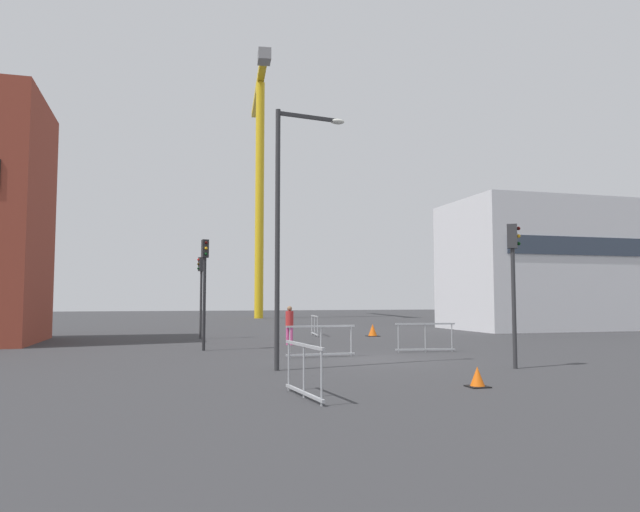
{
  "coord_description": "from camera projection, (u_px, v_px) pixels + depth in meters",
  "views": [
    {
      "loc": [
        -6.67,
        -18.07,
        1.99
      ],
      "look_at": [
        0.0,
        6.28,
        3.84
      ],
      "focal_mm": 32.75,
      "sensor_mm": 36.0,
      "label": 1
    }
  ],
  "objects": [
    {
      "name": "construction_crane",
      "position": [
        260.0,
        156.0,
        60.78
      ],
      "size": [
        2.87,
        18.71,
        25.48
      ],
      "color": "gold",
      "rests_on": "ground"
    },
    {
      "name": "traffic_cone_striped",
      "position": [
        477.0,
        378.0,
        13.13
      ],
      "size": [
        0.46,
        0.46,
        0.46
      ],
      "color": "black",
      "rests_on": "ground"
    },
    {
      "name": "safety_barrier_rear",
      "position": [
        321.0,
        341.0,
        19.85
      ],
      "size": [
        2.45,
        0.16,
        1.08
      ],
      "color": "#B2B5BA",
      "rests_on": "ground"
    },
    {
      "name": "office_block",
      "position": [
        541.0,
        266.0,
        38.55
      ],
      "size": [
        11.75,
        7.59,
        8.3
      ],
      "color": "silver",
      "rests_on": "ground"
    },
    {
      "name": "safety_barrier_front",
      "position": [
        315.0,
        325.0,
        31.33
      ],
      "size": [
        0.36,
        2.48,
        1.08
      ],
      "color": "#B2B5BA",
      "rests_on": "ground"
    },
    {
      "name": "safety_barrier_left_run",
      "position": [
        425.0,
        337.0,
        21.77
      ],
      "size": [
        2.28,
        0.38,
        1.08
      ],
      "color": "#9EA0A5",
      "rests_on": "ground"
    },
    {
      "name": "streetlamp_tall",
      "position": [
        287.0,
        214.0,
        16.59
      ],
      "size": [
        2.14,
        0.46,
        7.4
      ],
      "color": "#2D2D30",
      "rests_on": "ground"
    },
    {
      "name": "pedestrian_walking",
      "position": [
        290.0,
        322.0,
        25.18
      ],
      "size": [
        0.34,
        0.34,
        1.67
      ],
      "color": "#D14C8C",
      "rests_on": "ground"
    },
    {
      "name": "traffic_cone_orange",
      "position": [
        373.0,
        331.0,
        30.85
      ],
      "size": [
        0.64,
        0.64,
        0.64
      ],
      "color": "black",
      "rests_on": "ground"
    },
    {
      "name": "safety_barrier_mid_span",
      "position": [
        304.0,
        370.0,
        11.75
      ],
      "size": [
        0.29,
        2.16,
        1.08
      ],
      "color": "#9EA0A5",
      "rests_on": "ground"
    },
    {
      "name": "ground",
      "position": [
        371.0,
        360.0,
        19.0
      ],
      "size": [
        160.0,
        160.0,
        0.0
      ],
      "primitive_type": "plane",
      "color": "#333335"
    },
    {
      "name": "traffic_light_near",
      "position": [
        205.0,
        276.0,
        22.55
      ],
      "size": [
        0.28,
        0.39,
        4.28
      ],
      "color": "#232326",
      "rests_on": "ground"
    },
    {
      "name": "traffic_light_crosswalk",
      "position": [
        201.0,
        284.0,
        29.07
      ],
      "size": [
        0.39,
        0.32,
        4.06
      ],
      "color": "#2D2D30",
      "rests_on": "ground"
    },
    {
      "name": "traffic_light_corner",
      "position": [
        513.0,
        271.0,
        16.81
      ],
      "size": [
        0.38,
        0.36,
        4.15
      ],
      "color": "#2D2D30",
      "rests_on": "ground"
    }
  ]
}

